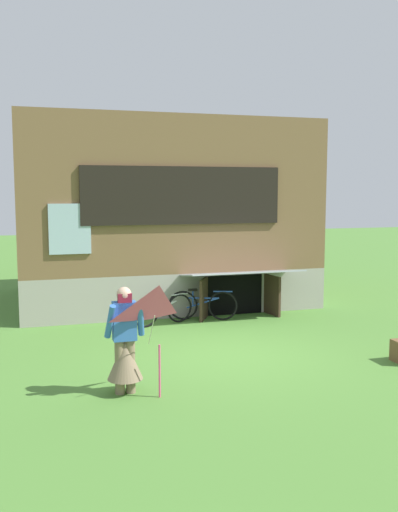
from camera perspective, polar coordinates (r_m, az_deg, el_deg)
name	(u,v)px	position (r m, az deg, el deg)	size (l,w,h in m)	color
ground_plane	(225,352)	(10.66, 2.62, -9.59)	(60.00, 60.00, 0.00)	#4C7F33
log_house	(158,213)	(15.69, -4.11, 4.34)	(7.34, 6.43, 4.71)	#9E998E
person	(125,349)	(8.47, -7.44, -9.24)	(0.61, 0.52, 1.59)	#7F6B51
kite	(160,312)	(7.95, -3.98, -5.61)	(0.91, 0.81, 1.60)	#E54C7F
bicycle_blue	(203,305)	(13.10, 0.37, -4.92)	(1.51, 0.58, 0.73)	black
bicycle_silver	(163,310)	(12.66, -3.65, -5.40)	(1.46, 0.51, 0.70)	black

